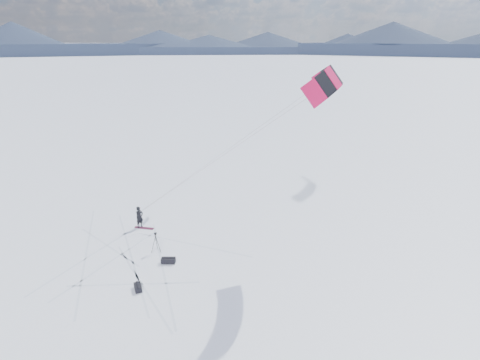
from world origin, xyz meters
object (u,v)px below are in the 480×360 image
at_px(tripod, 156,240).
at_px(gear_bag_a, 168,260).
at_px(gear_bag_b, 138,287).
at_px(snowboard, 144,228).
at_px(snowkiter, 140,227).

height_order(tripod, gear_bag_a, tripod).
bearing_deg(gear_bag_b, snowboard, 168.86).
distance_m(snowkiter, tripod, 3.94).
relative_size(gear_bag_a, gear_bag_b, 1.18).
bearing_deg(gear_bag_b, snowkiter, 170.83).
bearing_deg(gear_bag_b, tripod, 155.87).
relative_size(snowboard, gear_bag_b, 1.83).
xyz_separation_m(snowkiter, gear_bag_a, (4.26, -3.58, 0.17)).
bearing_deg(snowboard, snowkiter, 168.73).
bearing_deg(snowkiter, gear_bag_a, -111.24).
height_order(snowkiter, snowboard, snowkiter).
relative_size(tripod, gear_bag_b, 1.65).
relative_size(tripod, gear_bag_a, 1.40).
height_order(snowboard, tripod, tripod).
bearing_deg(snowkiter, snowboard, -75.78).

